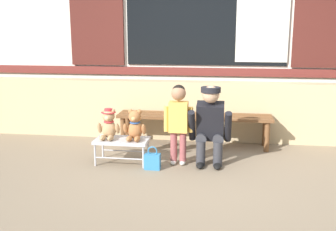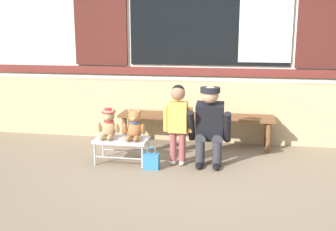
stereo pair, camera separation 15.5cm
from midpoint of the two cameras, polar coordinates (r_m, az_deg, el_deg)
The scene contains 10 objects.
ground_plane at distance 4.60m, azimuth 2.84°, elevation -8.04°, with size 60.00×60.00×0.00m, color #84725B.
brick_low_wall at distance 5.85m, azimuth 4.21°, elevation 0.68°, with size 7.68×0.25×0.85m, color tan.
shop_facade at distance 6.26m, azimuth 4.81°, elevation 14.85°, with size 7.84×0.26×3.77m.
wooden_bench_long at distance 5.52m, azimuth 2.93°, elevation -0.57°, with size 2.10×0.40×0.44m.
small_display_bench at distance 4.87m, azimuth -7.45°, elevation -3.70°, with size 0.64×0.36×0.30m.
teddy_bear_with_hat at distance 4.86m, azimuth -9.33°, elevation -1.26°, with size 0.28×0.27×0.36m.
teddy_bear_plain at distance 4.78m, azimuth -5.66°, elevation -1.51°, with size 0.28×0.26×0.36m.
child_standing at distance 4.71m, azimuth 0.55°, elevation -0.05°, with size 0.35×0.18×0.96m.
adult_crouching at distance 4.76m, azimuth 5.18°, elevation -1.33°, with size 0.50×0.49×0.95m.
handbag_on_ground at distance 4.67m, azimuth -3.16°, elevation -6.46°, with size 0.18×0.11×0.27m.
Camera 1 is at (0.32, -4.31, 1.59)m, focal length 43.00 mm.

